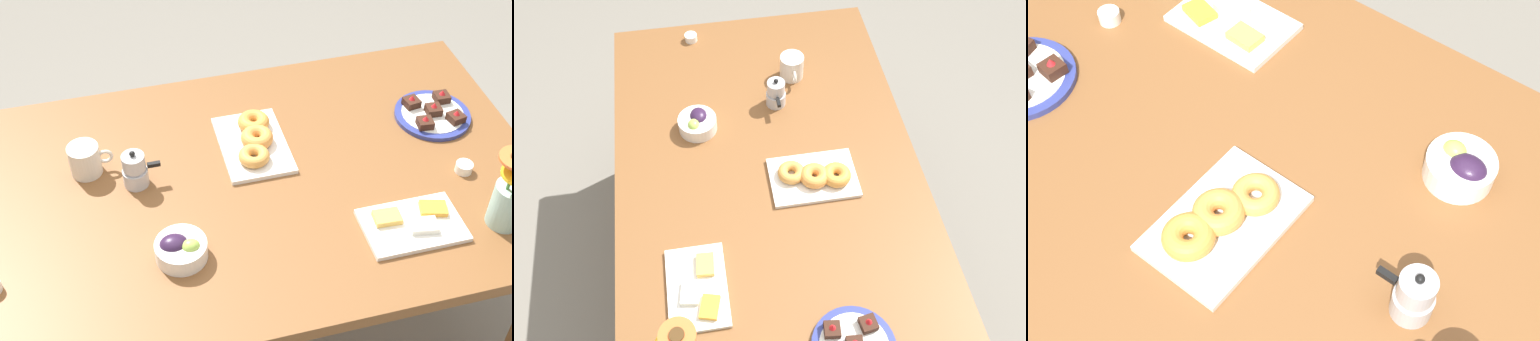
{
  "view_description": "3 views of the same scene",
  "coord_description": "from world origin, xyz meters",
  "views": [
    {
      "loc": [
        -0.35,
        -1.35,
        2.14
      ],
      "look_at": [
        0.0,
        0.0,
        0.78
      ],
      "focal_mm": 50.0,
      "sensor_mm": 36.0,
      "label": 1
    },
    {
      "loc": [
        1.06,
        -0.17,
        2.25
      ],
      "look_at": [
        0.0,
        0.0,
        0.78
      ],
      "focal_mm": 40.0,
      "sensor_mm": 36.0,
      "label": 2
    },
    {
      "loc": [
        -0.46,
        0.6,
        1.83
      ],
      "look_at": [
        0.0,
        0.0,
        0.78
      ],
      "focal_mm": 50.0,
      "sensor_mm": 36.0,
      "label": 3
    }
  ],
  "objects": [
    {
      "name": "jam_cup_berry",
      "position": [
        0.57,
        -0.11,
        0.76
      ],
      "size": [
        0.05,
        0.05,
        0.03
      ],
      "color": "white",
      "rests_on": "dining_table"
    },
    {
      "name": "flower_vase",
      "position": [
        0.59,
        -0.31,
        0.82
      ],
      "size": [
        0.11,
        0.11,
        0.24
      ],
      "color": "#99C1B7",
      "rests_on": "dining_table"
    },
    {
      "name": "grape_bowl",
      "position": [
        -0.25,
        -0.21,
        0.77
      ],
      "size": [
        0.13,
        0.13,
        0.07
      ],
      "color": "white",
      "rests_on": "dining_table"
    },
    {
      "name": "moka_pot",
      "position": [
        -0.32,
        0.07,
        0.79
      ],
      "size": [
        0.11,
        0.07,
        0.12
      ],
      "color": "#B7B7BC",
      "rests_on": "dining_table"
    },
    {
      "name": "dessert_plate",
      "position": [
        0.59,
        0.13,
        0.75
      ],
      "size": [
        0.23,
        0.23,
        0.05
      ],
      "color": "navy",
      "rests_on": "dining_table"
    },
    {
      "name": "dining_table",
      "position": [
        0.0,
        0.0,
        0.65
      ],
      "size": [
        1.6,
        1.0,
        0.74
      ],
      "color": "brown",
      "rests_on": "ground_plane"
    },
    {
      "name": "cheese_platter",
      "position": [
        0.35,
        -0.26,
        0.75
      ],
      "size": [
        0.26,
        0.17,
        0.03
      ],
      "color": "white",
      "rests_on": "dining_table"
    },
    {
      "name": "croissant_platter",
      "position": [
        0.03,
        0.14,
        0.76
      ],
      "size": [
        0.19,
        0.28,
        0.05
      ],
      "color": "white",
      "rests_on": "dining_table"
    },
    {
      "name": "coffee_mug",
      "position": [
        -0.45,
        0.15,
        0.79
      ],
      "size": [
        0.12,
        0.09,
        0.09
      ],
      "color": "beige",
      "rests_on": "dining_table"
    },
    {
      "name": "ground_plane",
      "position": [
        0.0,
        0.0,
        0.0
      ],
      "size": [
        6.0,
        6.0,
        0.0
      ],
      "primitive_type": "plane",
      "color": "slate"
    }
  ]
}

